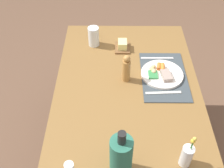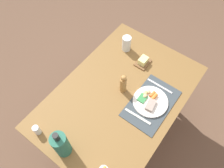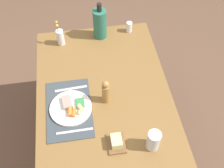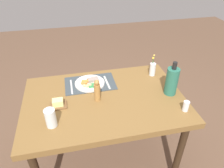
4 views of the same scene
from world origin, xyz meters
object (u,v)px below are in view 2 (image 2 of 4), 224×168
Objects in this scene: dining_table at (119,100)px; knife at (160,86)px; salt_shaker at (37,130)px; dinner_plate at (150,101)px; fork at (138,116)px; cooler_bottle at (61,144)px; pepper_mill at (123,84)px; butter_dish at (143,61)px; water_tumbler at (126,44)px.

knife is (0.25, -0.21, 0.09)m from dining_table.
dining_table is at bearing -26.04° from salt_shaker.
dinner_plate is 0.15m from fork.
pepper_mill is at bearing -3.95° from cooler_bottle.
pepper_mill is at bearing 98.67° from dinner_plate.
knife is at bearing -116.40° from butter_dish.
salt_shaker is at bearing 149.09° from knife.
water_tumbler is at bearing 77.53° from butter_dish.
butter_dish is at bearing 63.21° from knife.
cooler_bottle reaches higher than fork.
dinner_plate is 0.83m from salt_shaker.
cooler_bottle reaches higher than water_tumbler.
salt_shaker is at bearing 156.61° from pepper_mill.
salt_shaker is (-0.63, 0.27, -0.05)m from pepper_mill.
dining_table is 0.65m from salt_shaker.
dining_table is at bearing -172.25° from pepper_mill.
salt_shaker reaches higher than butter_dish.
pepper_mill is 2.24× the size of salt_shaker.
cooler_bottle is (-0.55, 0.05, 0.20)m from dining_table.
pepper_mill is (0.06, 0.01, 0.17)m from dining_table.
fork is 0.26m from pepper_mill.
dinner_plate is 0.54m from water_tumbler.
butter_dish is (0.11, 0.23, 0.02)m from knife.
cooler_bottle is at bearing 161.94° from knife.
butter_dish is at bearing 25.31° from fork.
dining_table is 0.34m from knife.
dining_table is at bearing -5.15° from cooler_bottle.
butter_dish is at bearing 2.84° from pepper_mill.
salt_shaker is (-0.66, 0.49, 0.02)m from dinner_plate.
pepper_mill is at bearing -148.71° from water_tumbler.
fork is 1.62× the size of butter_dish.
water_tumbler is (0.32, 0.44, 0.04)m from dinner_plate.
cooler_bottle is at bearing 178.34° from butter_dish.
dining_table is 0.38m from butter_dish.
salt_shaker reaches higher than fork.
pepper_mill is at bearing -23.39° from salt_shaker.
fork is 0.64m from water_tumbler.
cooler_bottle is at bearing 174.85° from dining_table.
knife is 0.30m from pepper_mill.
pepper_mill is (-0.03, 0.22, 0.07)m from dinner_plate.
water_tumbler reaches higher than salt_shaker.
pepper_mill reaches higher than salt_shaker.
knife is at bearing -17.67° from cooler_bottle.
knife is (0.16, 0.01, -0.01)m from dinner_plate.
salt_shaker reaches higher than dining_table.
dining_table is at bearing 112.73° from dinner_plate.
butter_dish reaches higher than fork.
fork is 0.70m from salt_shaker.
pepper_mill is (-0.20, 0.21, 0.08)m from knife.
water_tumbler is 0.74× the size of pepper_mill.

